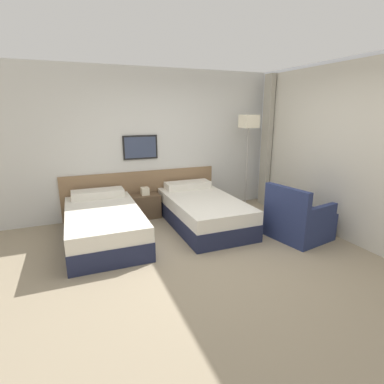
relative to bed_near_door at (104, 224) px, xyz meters
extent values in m
plane|color=gray|center=(1.38, -1.22, -0.25)|extent=(16.00, 16.00, 0.00)
cube|color=silver|center=(1.38, 1.04, 1.10)|extent=(10.00, 0.06, 2.70)
cube|color=#846647|center=(0.84, 0.99, 0.17)|extent=(2.92, 0.04, 0.84)
cube|color=black|center=(0.84, 0.99, 1.03)|extent=(0.64, 0.03, 0.44)
cube|color=#333D56|center=(0.84, 0.98, 1.03)|extent=(0.58, 0.01, 0.38)
cube|color=white|center=(3.51, -1.36, 1.10)|extent=(0.06, 4.73, 2.70)
cube|color=beige|center=(3.47, -1.36, 1.07)|extent=(0.03, 4.35, 2.64)
cube|color=#A8A393|center=(3.38, 0.66, 1.07)|extent=(0.10, 0.24, 2.64)
cube|color=#1E233D|center=(0.00, -0.03, -0.12)|extent=(1.09, 1.98, 0.28)
cube|color=silver|center=(0.00, -0.03, 0.13)|extent=(1.07, 1.96, 0.21)
cube|color=silver|center=(0.00, 0.73, 0.30)|extent=(0.87, 0.34, 0.13)
cube|color=#1E233D|center=(1.67, -0.03, -0.12)|extent=(1.09, 1.98, 0.28)
cube|color=silver|center=(1.67, -0.03, 0.13)|extent=(1.07, 1.96, 0.21)
cube|color=silver|center=(1.67, 0.73, 0.30)|extent=(0.87, 0.34, 0.13)
cube|color=brown|center=(0.84, 0.76, -0.04)|extent=(0.52, 0.34, 0.44)
cube|color=beige|center=(0.84, 0.76, 0.25)|extent=(0.14, 0.14, 0.14)
cylinder|color=#9E9993|center=(2.82, 0.46, -0.25)|extent=(0.24, 0.24, 0.02)
cylinder|color=#9E9993|center=(2.82, 0.46, 0.57)|extent=(0.02, 0.02, 1.61)
cube|color=beige|center=(2.82, 0.46, 1.50)|extent=(0.29, 0.29, 0.24)
cube|color=navy|center=(2.86, -1.06, -0.04)|extent=(0.92, 0.92, 0.43)
cube|color=navy|center=(2.52, -1.12, 0.39)|extent=(0.25, 0.79, 0.43)
cube|color=navy|center=(2.92, -1.40, 0.26)|extent=(0.67, 0.21, 0.18)
cube|color=navy|center=(2.79, -0.72, 0.26)|extent=(0.67, 0.21, 0.18)
camera|label=1|loc=(-0.36, -4.51, 1.68)|focal=28.00mm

